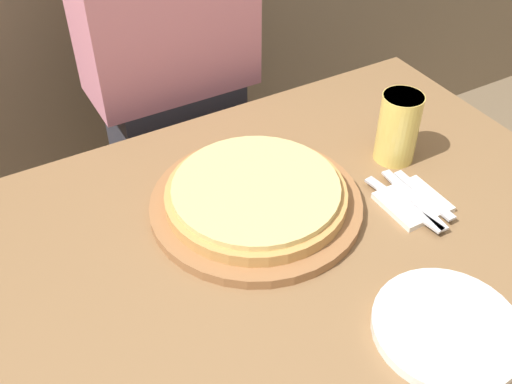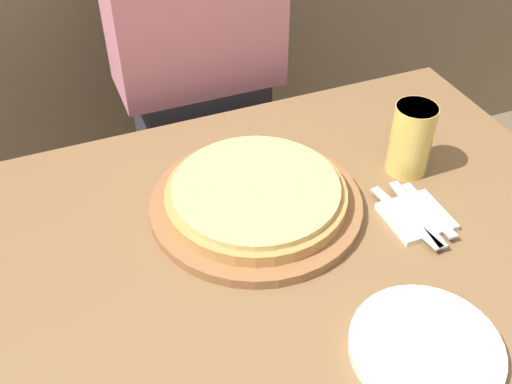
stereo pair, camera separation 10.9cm
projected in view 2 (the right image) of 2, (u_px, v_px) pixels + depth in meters
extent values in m
cube|color=olive|center=(249.00, 371.00, 1.25)|extent=(1.34, 0.88, 0.70)
cylinder|color=#99663D|center=(256.00, 204.00, 1.11)|extent=(0.39, 0.39, 0.02)
cylinder|color=tan|center=(256.00, 195.00, 1.10)|extent=(0.34, 0.34, 0.02)
cylinder|color=#E0C175|center=(256.00, 188.00, 1.09)|extent=(0.31, 0.31, 0.01)
cylinder|color=#E5C65B|center=(411.00, 139.00, 1.16)|extent=(0.08, 0.08, 0.15)
cylinder|color=white|center=(417.00, 111.00, 1.12)|extent=(0.08, 0.08, 0.02)
cylinder|color=white|center=(426.00, 348.00, 0.88)|extent=(0.23, 0.23, 0.02)
cube|color=white|center=(416.00, 217.00, 1.09)|extent=(0.11, 0.11, 0.01)
cube|color=silver|center=(405.00, 217.00, 1.08)|extent=(0.04, 0.18, 0.00)
cube|color=silver|center=(417.00, 213.00, 1.09)|extent=(0.03, 0.18, 0.00)
cube|color=silver|center=(429.00, 210.00, 1.09)|extent=(0.02, 0.15, 0.00)
cube|color=#33333D|center=(206.00, 183.00, 1.73)|extent=(0.32, 0.20, 0.68)
cube|color=pink|center=(193.00, 0.00, 1.37)|extent=(0.40, 0.20, 0.42)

